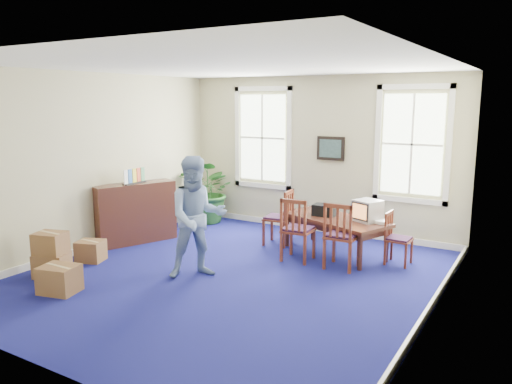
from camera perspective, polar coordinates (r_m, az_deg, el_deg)
The scene contains 25 objects.
floor at distance 7.92m, azimuth -2.89°, elevation -9.55°, with size 6.50×6.50×0.00m, color navy.
ceiling at distance 7.46m, azimuth -3.12°, elevation 14.23°, with size 6.50×6.50×0.00m, color white.
wall_back at distance 10.36m, azimuth 7.07°, elevation 4.24°, with size 6.50×6.50×0.00m, color #BCB58C.
wall_front at distance 5.19m, azimuth -23.38°, elevation -2.71°, with size 6.50×6.50×0.00m, color #BCB58C.
wall_left at distance 9.51m, azimuth -18.22°, elevation 3.25°, with size 6.50×6.50×0.00m, color #BCB58C.
wall_right at distance 6.38m, azimuth 20.01°, elevation -0.17°, with size 6.50×6.50×0.00m, color #BCB58C.
baseboard_back at distance 10.61m, azimuth 6.82°, elevation -4.07°, with size 6.00×0.04×0.12m, color white.
baseboard_left at distance 9.79m, azimuth -17.59°, elevation -5.74°, with size 0.04×6.50×0.12m, color white.
baseboard_right at distance 6.82m, azimuth 18.93°, elevation -12.96°, with size 0.04×6.50×0.12m, color white.
window_left at distance 10.90m, azimuth 0.77°, elevation 6.21°, with size 1.40×0.12×2.20m, color white, non-canonical shape.
window_right at distance 9.71m, azimuth 17.42°, elevation 5.21°, with size 1.40×0.12×2.20m, color white, non-canonical shape.
wall_picture at distance 10.18m, azimuth 8.53°, elevation 4.95°, with size 0.58×0.06×0.48m, color black, non-canonical shape.
conference_table at distance 9.02m, azimuth 8.94°, elevation -4.94°, with size 1.94×0.88×0.66m, color #462118, non-canonical shape.
crt_tv at distance 8.75m, azimuth 12.62°, elevation -2.08°, with size 0.40×0.44×0.37m, color #B7B7BC, non-canonical shape.
game_console at distance 8.67m, azimuth 14.15°, elevation -3.33°, with size 0.17×0.21×0.05m, color white.
equipment_bag at distance 9.04m, azimuth 7.83°, elevation -2.06°, with size 0.40×0.26×0.20m, color black.
chair_near_left at distance 8.54m, azimuth 4.83°, elevation -4.22°, with size 0.49×0.49×1.10m, color maroon, non-canonical shape.
chair_near_right at distance 8.23m, azimuth 9.82°, elevation -4.86°, with size 0.50×0.50×1.11m, color maroon, non-canonical shape.
chair_end_left at distance 9.45m, azimuth 2.51°, elevation -2.90°, with size 0.47×0.47×1.05m, color maroon, non-canonical shape.
chair_end_right at distance 8.65m, azimuth 16.04°, elevation -5.14°, with size 0.40×0.40×0.88m, color maroon, non-canonical shape.
man at distance 7.70m, azimuth -6.73°, elevation -2.88°, with size 0.92×0.71×1.88m, color #7C97C4.
credenza at distance 9.84m, azimuth -13.65°, elevation -2.18°, with size 0.44×1.54×1.21m, color #462118.
brochure_rack at distance 9.69m, azimuth -13.75°, elevation 2.16°, with size 0.12×0.69×0.30m, color #99999E, non-canonical shape.
potted_plant at distance 11.14m, azimuth -5.31°, elevation 0.13°, with size 1.29×1.13×1.44m, color #20511D.
cardboard_boxes at distance 8.30m, azimuth -21.07°, elevation -6.61°, with size 1.30×1.30×0.74m, color brown, non-canonical shape.
Camera 1 is at (4.15, -6.18, 2.71)m, focal length 35.00 mm.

